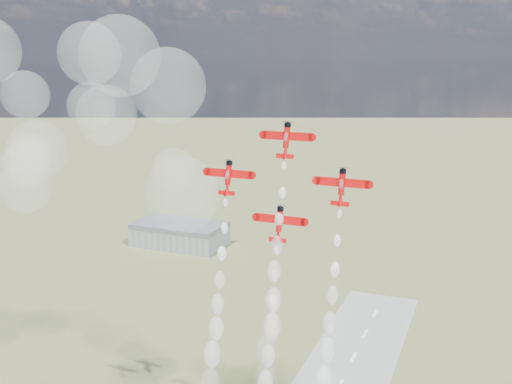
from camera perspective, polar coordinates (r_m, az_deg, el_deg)
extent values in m
cube|color=gray|center=(340.84, -7.25, -4.22)|extent=(50.00, 28.00, 10.00)
cube|color=#595B60|center=(338.97, -7.28, -3.17)|extent=(50.00, 28.00, 3.00)
cylinder|color=#BE0909|center=(124.34, 2.93, 5.24)|extent=(1.23, 2.24, 4.74)
cylinder|color=black|center=(124.56, 3.03, 6.36)|extent=(1.41, 1.57, 1.18)
cube|color=#BE0909|center=(124.65, 2.99, 5.34)|extent=(10.73, 0.59, 1.76)
cube|color=white|center=(125.71, 1.74, 5.41)|extent=(4.22, 0.14, 0.48)
cube|color=white|center=(123.85, 4.28, 5.26)|extent=(4.22, 0.14, 0.48)
cube|color=#BE0909|center=(123.96, 2.75, 3.43)|extent=(3.87, 0.32, 0.97)
cube|color=#BE0909|center=(123.33, 2.65, 3.37)|extent=(0.12, 1.72, 1.45)
ellipsoid|color=silver|center=(123.87, 2.86, 5.22)|extent=(0.97, 1.34, 2.32)
cone|color=#BE0909|center=(124.08, 2.79, 3.75)|extent=(1.23, 1.72, 2.51)
cylinder|color=#BE0909|center=(128.50, -2.65, 1.66)|extent=(1.23, 2.24, 4.74)
cylinder|color=black|center=(128.55, -2.56, 2.76)|extent=(1.41, 1.57, 1.18)
cube|color=#BE0909|center=(128.79, -2.59, 1.77)|extent=(10.73, 0.59, 1.76)
cube|color=white|center=(130.09, -3.73, 1.86)|extent=(4.22, 0.14, 0.48)
cube|color=white|center=(127.73, -1.38, 1.68)|extent=(4.22, 0.14, 0.48)
cube|color=#BE0909|center=(128.40, -2.83, -0.09)|extent=(3.87, 0.32, 0.97)
cube|color=#BE0909|center=(127.80, -2.95, -0.17)|extent=(0.12, 1.72, 1.45)
ellipsoid|color=silver|center=(128.06, -2.75, 1.63)|extent=(0.97, 1.34, 2.32)
cone|color=#BE0909|center=(128.47, -2.78, 0.22)|extent=(1.23, 1.72, 2.51)
cylinder|color=#BE0909|center=(120.50, 8.17, 0.77)|extent=(1.23, 2.24, 4.74)
cylinder|color=black|center=(120.55, 8.27, 1.94)|extent=(1.41, 1.57, 1.18)
cube|color=#BE0909|center=(120.80, 8.21, 0.89)|extent=(10.73, 0.59, 1.76)
cube|color=white|center=(121.60, 6.90, 1.00)|extent=(4.22, 0.14, 0.48)
cube|color=white|center=(120.28, 9.57, 0.78)|extent=(4.22, 0.14, 0.48)
cube|color=#BE0909|center=(120.40, 7.99, -1.10)|extent=(3.87, 0.32, 0.97)
cube|color=#BE0909|center=(119.76, 7.91, -1.19)|extent=(0.12, 1.72, 1.45)
ellipsoid|color=silver|center=(120.03, 8.11, 0.74)|extent=(0.97, 1.34, 2.32)
cone|color=#BE0909|center=(120.47, 8.03, -0.77)|extent=(1.23, 1.72, 2.51)
cylinder|color=#BE0909|center=(124.16, 2.24, -2.77)|extent=(1.23, 2.24, 4.74)
cylinder|color=black|center=(124.04, 2.34, -1.64)|extent=(1.41, 1.57, 1.18)
cube|color=#BE0909|center=(124.44, 2.30, -2.64)|extent=(10.73, 0.59, 1.76)
cube|color=white|center=(125.50, 1.06, -2.51)|extent=(4.22, 0.14, 0.48)
cube|color=white|center=(123.63, 3.58, -2.77)|extent=(4.22, 0.14, 0.48)
cube|color=#BE0909|center=(124.34, 2.06, -4.58)|extent=(3.87, 0.32, 0.97)
cube|color=#BE0909|center=(123.73, 1.96, -4.68)|extent=(0.12, 1.72, 1.45)
ellipsoid|color=silver|center=(123.71, 2.16, -2.81)|extent=(0.97, 1.34, 2.32)
cone|color=#BE0909|center=(124.36, 2.11, -4.26)|extent=(1.23, 1.72, 2.51)
sphere|color=white|center=(124.15, 2.68, 2.46)|extent=(1.03, 1.03, 1.03)
sphere|color=white|center=(123.96, 2.54, -0.08)|extent=(1.44, 1.44, 1.44)
sphere|color=white|center=(124.21, 2.22, -2.66)|extent=(1.86, 1.86, 1.86)
sphere|color=white|center=(124.27, 2.00, -5.11)|extent=(2.28, 2.28, 2.28)
sphere|color=white|center=(125.06, 1.72, -7.54)|extent=(2.70, 2.70, 2.70)
sphere|color=white|center=(126.16, 1.65, -10.24)|extent=(3.12, 3.12, 3.12)
sphere|color=white|center=(127.30, 1.56, -12.70)|extent=(3.53, 3.53, 3.53)
sphere|color=white|center=(128.68, 0.96, -14.86)|extent=(3.95, 3.95, 3.95)
sphere|color=white|center=(130.47, 0.96, -17.22)|extent=(4.37, 4.37, 4.37)
sphere|color=white|center=(128.62, -2.91, -1.01)|extent=(1.03, 1.03, 1.03)
sphere|color=white|center=(129.02, -3.02, -3.45)|extent=(1.44, 1.44, 1.44)
sphere|color=white|center=(129.39, -3.27, -5.86)|extent=(1.86, 1.86, 1.86)
sphere|color=white|center=(129.98, -3.48, -8.35)|extent=(2.28, 2.28, 2.28)
sphere|color=white|center=(131.11, -3.69, -10.62)|extent=(2.70, 2.70, 2.70)
sphere|color=white|center=(132.42, -3.79, -12.83)|extent=(3.12, 3.12, 3.12)
sphere|color=white|center=(133.74, -4.18, -15.16)|extent=(3.53, 3.53, 3.53)
sphere|color=white|center=(136.26, -4.41, -17.56)|extent=(3.95, 3.95, 3.95)
sphere|color=white|center=(120.62, 7.97, -2.08)|extent=(1.03, 1.03, 1.03)
sphere|color=white|center=(120.99, 7.73, -4.61)|extent=(1.44, 1.44, 1.44)
sphere|color=white|center=(121.73, 7.53, -7.33)|extent=(1.86, 1.86, 1.86)
sphere|color=white|center=(122.24, 7.30, -9.71)|extent=(2.28, 2.28, 2.28)
sphere|color=white|center=(123.27, 7.02, -12.24)|extent=(2.70, 2.70, 2.70)
sphere|color=white|center=(124.57, 6.83, -14.69)|extent=(3.12, 3.12, 3.12)
sphere|color=white|center=(126.33, 6.48, -17.31)|extent=(3.53, 3.53, 3.53)
sphere|color=white|center=(124.61, 1.99, -5.56)|extent=(1.03, 1.03, 1.03)
sphere|color=white|center=(125.18, 1.78, -7.98)|extent=(1.44, 1.44, 1.44)
sphere|color=white|center=(126.17, 1.58, -10.47)|extent=(1.86, 1.86, 1.86)
sphere|color=white|center=(127.39, 1.42, -12.85)|extent=(2.28, 2.28, 2.28)
sphere|color=white|center=(128.79, 1.20, -15.31)|extent=(2.70, 2.70, 2.70)
sphere|color=white|center=(130.22, 0.89, -17.70)|extent=(3.12, 3.12, 3.12)
sphere|color=white|center=(168.24, -21.13, 8.64)|extent=(12.45, 12.45, 12.45)
sphere|color=white|center=(155.68, -7.84, 2.13)|extent=(11.33, 11.33, 11.33)
sphere|color=white|center=(158.38, -14.05, 7.11)|extent=(15.49, 15.49, 15.49)
sphere|color=white|center=(172.79, -20.07, 3.84)|extent=(16.21, 16.21, 16.21)
sphere|color=white|center=(175.79, -21.08, 0.52)|extent=(14.94, 14.94, 14.94)
sphere|color=white|center=(163.49, -7.02, -0.23)|extent=(20.94, 20.94, 20.94)
sphere|color=white|center=(152.92, -8.34, 9.97)|extent=(19.02, 19.02, 19.02)
sphere|color=white|center=(148.13, -12.81, 12.51)|extent=(19.14, 19.14, 19.14)
sphere|color=white|center=(189.75, -20.71, 3.31)|extent=(12.77, 12.77, 12.77)
sphere|color=white|center=(164.85, -20.90, 2.51)|extent=(12.84, 12.84, 12.84)
sphere|color=white|center=(150.56, -15.56, 12.59)|extent=(14.95, 14.95, 14.95)
sphere|color=white|center=(165.68, -15.42, 7.91)|extent=(12.63, 12.63, 12.63)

